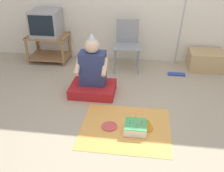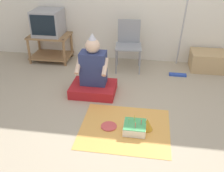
{
  "view_description": "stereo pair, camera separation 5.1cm",
  "coord_description": "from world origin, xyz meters",
  "px_view_note": "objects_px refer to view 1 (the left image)",
  "views": [
    {
      "loc": [
        0.18,
        -2.61,
        1.94
      ],
      "look_at": [
        -0.2,
        0.26,
        0.35
      ],
      "focal_mm": 42.0,
      "sensor_mm": 36.0,
      "label": 1
    },
    {
      "loc": [
        0.23,
        -2.6,
        1.94
      ],
      "look_at": [
        -0.2,
        0.26,
        0.35
      ],
      "focal_mm": 42.0,
      "sensor_mm": 36.0,
      "label": 2
    }
  ],
  "objects_px": {
    "tv": "(46,23)",
    "paper_plate": "(109,126)",
    "party_hat_blue": "(148,124)",
    "folding_chair": "(127,42)",
    "person_seated": "(93,76)",
    "birthday_cake": "(135,127)",
    "dust_mop": "(178,52)",
    "cardboard_box_stack": "(205,60)"
  },
  "relations": [
    {
      "from": "birthday_cake",
      "to": "party_hat_blue",
      "type": "distance_m",
      "value": 0.15
    },
    {
      "from": "folding_chair",
      "to": "paper_plate",
      "type": "bearing_deg",
      "value": -91.95
    },
    {
      "from": "folding_chair",
      "to": "party_hat_blue",
      "type": "bearing_deg",
      "value": -77.04
    },
    {
      "from": "tv",
      "to": "birthday_cake",
      "type": "xyz_separation_m",
      "value": [
        1.7,
        -1.9,
        -0.65
      ]
    },
    {
      "from": "cardboard_box_stack",
      "to": "dust_mop",
      "type": "height_order",
      "value": "dust_mop"
    },
    {
      "from": "folding_chair",
      "to": "birthday_cake",
      "type": "height_order",
      "value": "folding_chair"
    },
    {
      "from": "paper_plate",
      "to": "cardboard_box_stack",
      "type": "bearing_deg",
      "value": 52.94
    },
    {
      "from": "person_seated",
      "to": "birthday_cake",
      "type": "relative_size",
      "value": 3.46
    },
    {
      "from": "person_seated",
      "to": "party_hat_blue",
      "type": "xyz_separation_m",
      "value": [
        0.8,
        -0.77,
        -0.2
      ]
    },
    {
      "from": "tv",
      "to": "person_seated",
      "type": "distance_m",
      "value": 1.56
    },
    {
      "from": "tv",
      "to": "folding_chair",
      "type": "height_order",
      "value": "tv"
    },
    {
      "from": "party_hat_blue",
      "to": "paper_plate",
      "type": "distance_m",
      "value": 0.46
    },
    {
      "from": "person_seated",
      "to": "tv",
      "type": "bearing_deg",
      "value": 133.7
    },
    {
      "from": "tv",
      "to": "birthday_cake",
      "type": "bearing_deg",
      "value": -48.3
    },
    {
      "from": "party_hat_blue",
      "to": "folding_chair",
      "type": "bearing_deg",
      "value": 102.96
    },
    {
      "from": "dust_mop",
      "to": "party_hat_blue",
      "type": "relative_size",
      "value": 8.74
    },
    {
      "from": "dust_mop",
      "to": "cardboard_box_stack",
      "type": "bearing_deg",
      "value": 22.08
    },
    {
      "from": "person_seated",
      "to": "party_hat_blue",
      "type": "distance_m",
      "value": 1.13
    },
    {
      "from": "cardboard_box_stack",
      "to": "party_hat_blue",
      "type": "xyz_separation_m",
      "value": [
        -0.96,
        -1.85,
        -0.08
      ]
    },
    {
      "from": "cardboard_box_stack",
      "to": "person_seated",
      "type": "xyz_separation_m",
      "value": [
        -1.76,
        -1.08,
        0.12
      ]
    },
    {
      "from": "tv",
      "to": "paper_plate",
      "type": "distance_m",
      "value": 2.43
    },
    {
      "from": "cardboard_box_stack",
      "to": "birthday_cake",
      "type": "distance_m",
      "value": 2.2
    },
    {
      "from": "tv",
      "to": "dust_mop",
      "type": "height_order",
      "value": "dust_mop"
    },
    {
      "from": "folding_chair",
      "to": "person_seated",
      "type": "distance_m",
      "value": 1.04
    },
    {
      "from": "paper_plate",
      "to": "person_seated",
      "type": "bearing_deg",
      "value": 114.08
    },
    {
      "from": "tv",
      "to": "party_hat_blue",
      "type": "xyz_separation_m",
      "value": [
        1.84,
        -1.85,
        -0.63
      ]
    },
    {
      "from": "tv",
      "to": "cardboard_box_stack",
      "type": "height_order",
      "value": "tv"
    },
    {
      "from": "folding_chair",
      "to": "paper_plate",
      "type": "xyz_separation_m",
      "value": [
        -0.06,
        -1.72,
        -0.47
      ]
    },
    {
      "from": "person_seated",
      "to": "party_hat_blue",
      "type": "height_order",
      "value": "person_seated"
    },
    {
      "from": "cardboard_box_stack",
      "to": "dust_mop",
      "type": "relative_size",
      "value": 0.45
    },
    {
      "from": "person_seated",
      "to": "birthday_cake",
      "type": "xyz_separation_m",
      "value": [
        0.66,
        -0.82,
        -0.22
      ]
    },
    {
      "from": "cardboard_box_stack",
      "to": "birthday_cake",
      "type": "bearing_deg",
      "value": -120.0
    },
    {
      "from": "birthday_cake",
      "to": "paper_plate",
      "type": "distance_m",
      "value": 0.32
    },
    {
      "from": "person_seated",
      "to": "paper_plate",
      "type": "height_order",
      "value": "person_seated"
    },
    {
      "from": "birthday_cake",
      "to": "party_hat_blue",
      "type": "bearing_deg",
      "value": 22.0
    },
    {
      "from": "paper_plate",
      "to": "tv",
      "type": "bearing_deg",
      "value": 126.55
    },
    {
      "from": "folding_chair",
      "to": "dust_mop",
      "type": "distance_m",
      "value": 0.86
    },
    {
      "from": "tv",
      "to": "paper_plate",
      "type": "bearing_deg",
      "value": -53.45
    },
    {
      "from": "birthday_cake",
      "to": "person_seated",
      "type": "bearing_deg",
      "value": 128.86
    },
    {
      "from": "person_seated",
      "to": "birthday_cake",
      "type": "height_order",
      "value": "person_seated"
    },
    {
      "from": "dust_mop",
      "to": "birthday_cake",
      "type": "distance_m",
      "value": 1.83
    },
    {
      "from": "cardboard_box_stack",
      "to": "paper_plate",
      "type": "relative_size",
      "value": 2.97
    }
  ]
}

